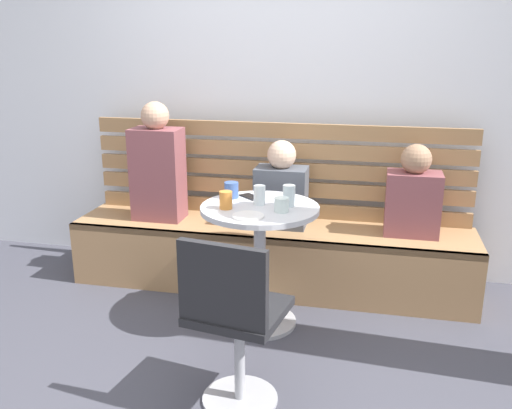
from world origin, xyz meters
The scene contains 16 objects.
ground centered at (0.00, 0.00, 0.00)m, with size 8.00×8.00×0.00m, color #42424C.
back_wall centered at (0.00, 1.64, 1.45)m, with size 5.20×0.10×2.90m, color silver.
booth_bench centered at (0.00, 1.20, 0.22)m, with size 2.70×0.52×0.44m.
booth_backrest centered at (0.00, 1.44, 0.78)m, with size 2.65×0.04×0.66m.
cafe_table centered at (0.04, 0.67, 0.52)m, with size 0.68×0.68×0.74m.
white_chair centered at (0.10, -0.15, 0.46)m, with size 0.46×0.46×0.85m.
person_adult centered at (-0.79, 1.20, 0.81)m, with size 0.34×0.22×0.81m.
person_child_left centered at (0.07, 1.23, 0.69)m, with size 0.34×0.22×0.58m.
person_child_middle centered at (0.92, 1.24, 0.70)m, with size 0.34×0.22×0.59m.
cup_water_clear centered at (0.03, 0.70, 0.80)m, with size 0.07×0.07×0.11m, color white.
cup_glass_tall centered at (0.20, 0.71, 0.80)m, with size 0.07×0.07×0.12m, color silver.
cup_tumbler_orange centered at (-0.13, 0.58, 0.79)m, with size 0.07×0.07×0.10m, color orange.
cup_mug_blue centered at (-0.16, 0.80, 0.79)m, with size 0.08×0.08×0.10m, color #3D5B9E.
cup_glass_short centered at (0.18, 0.59, 0.78)m, with size 0.08×0.08×0.08m, color silver.
plate_small centered at (0.02, 0.45, 0.75)m, with size 0.17×0.17×0.01m, color white.
phone_on_table centered at (-0.05, 0.83, 0.74)m, with size 0.07×0.14×0.01m, color black.
Camera 1 is at (0.67, -2.27, 1.65)m, focal length 38.72 mm.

